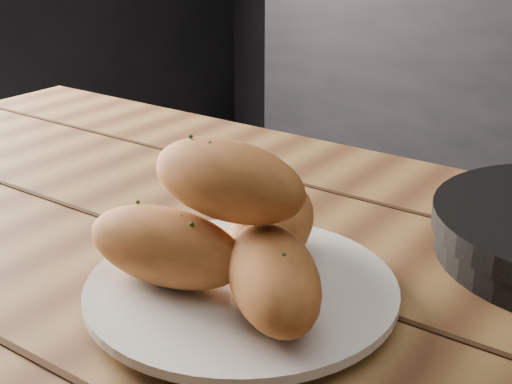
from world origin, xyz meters
name	(u,v)px	position (x,y,z in m)	size (l,w,h in m)	color
plate	(242,292)	(-0.25, -0.27, 0.76)	(0.25, 0.25, 0.02)	silver
bread_rolls	(234,231)	(-0.25, -0.27, 0.81)	(0.24, 0.22, 0.12)	#CD7338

